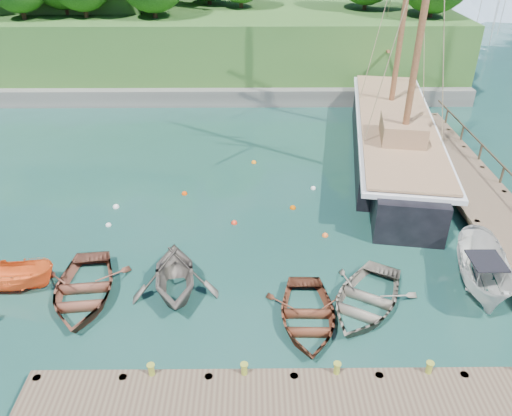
{
  "coord_description": "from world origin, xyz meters",
  "views": [
    {
      "loc": [
        -0.72,
        -16.24,
        13.55
      ],
      "look_at": [
        -0.54,
        3.05,
        2.0
      ],
      "focal_mm": 35.0,
      "sensor_mm": 36.0,
      "label": 1
    }
  ],
  "objects_px": {
    "rowboat_1": "(176,292)",
    "cabin_boat_white": "(479,288)",
    "rowboat_2": "(307,323)",
    "rowboat_0": "(84,297)",
    "rowboat_3": "(364,307)",
    "schooner": "(393,141)",
    "motorboat_orange": "(15,289)"
  },
  "relations": [
    {
      "from": "rowboat_0",
      "to": "schooner",
      "type": "relative_size",
      "value": 0.19
    },
    {
      "from": "rowboat_1",
      "to": "schooner",
      "type": "height_order",
      "value": "schooner"
    },
    {
      "from": "schooner",
      "to": "rowboat_2",
      "type": "bearing_deg",
      "value": -105.54
    },
    {
      "from": "schooner",
      "to": "motorboat_orange",
      "type": "bearing_deg",
      "value": -136.67
    },
    {
      "from": "rowboat_2",
      "to": "schooner",
      "type": "xyz_separation_m",
      "value": [
        6.83,
        14.87,
        1.06
      ]
    },
    {
      "from": "rowboat_3",
      "to": "schooner",
      "type": "xyz_separation_m",
      "value": [
        4.45,
        14.0,
        1.06
      ]
    },
    {
      "from": "schooner",
      "to": "rowboat_1",
      "type": "bearing_deg",
      "value": -123.58
    },
    {
      "from": "rowboat_2",
      "to": "motorboat_orange",
      "type": "xyz_separation_m",
      "value": [
        -11.96,
        2.1,
        0.0
      ]
    },
    {
      "from": "rowboat_3",
      "to": "schooner",
      "type": "bearing_deg",
      "value": 102.56
    },
    {
      "from": "rowboat_0",
      "to": "motorboat_orange",
      "type": "bearing_deg",
      "value": 163.16
    },
    {
      "from": "motorboat_orange",
      "to": "cabin_boat_white",
      "type": "xyz_separation_m",
      "value": [
        19.35,
        -0.15,
        0.0
      ]
    },
    {
      "from": "rowboat_0",
      "to": "rowboat_1",
      "type": "bearing_deg",
      "value": -1.44
    },
    {
      "from": "rowboat_0",
      "to": "rowboat_1",
      "type": "distance_m",
      "value": 3.71
    },
    {
      "from": "rowboat_0",
      "to": "rowboat_3",
      "type": "relative_size",
      "value": 1.03
    },
    {
      "from": "cabin_boat_white",
      "to": "schooner",
      "type": "height_order",
      "value": "schooner"
    },
    {
      "from": "rowboat_1",
      "to": "schooner",
      "type": "bearing_deg",
      "value": 39.11
    },
    {
      "from": "rowboat_0",
      "to": "rowboat_3",
      "type": "xyz_separation_m",
      "value": [
        11.3,
        -0.64,
        0.0
      ]
    },
    {
      "from": "schooner",
      "to": "cabin_boat_white",
      "type": "bearing_deg",
      "value": -78.42
    },
    {
      "from": "rowboat_1",
      "to": "cabin_boat_white",
      "type": "distance_m",
      "value": 12.6
    },
    {
      "from": "rowboat_0",
      "to": "motorboat_orange",
      "type": "height_order",
      "value": "motorboat_orange"
    },
    {
      "from": "rowboat_0",
      "to": "cabin_boat_white",
      "type": "distance_m",
      "value": 16.31
    },
    {
      "from": "rowboat_0",
      "to": "schooner",
      "type": "xyz_separation_m",
      "value": [
        15.75,
        13.35,
        1.06
      ]
    },
    {
      "from": "rowboat_3",
      "to": "motorboat_orange",
      "type": "height_order",
      "value": "motorboat_orange"
    },
    {
      "from": "cabin_boat_white",
      "to": "schooner",
      "type": "relative_size",
      "value": 0.19
    },
    {
      "from": "rowboat_0",
      "to": "motorboat_orange",
      "type": "distance_m",
      "value": 3.1
    },
    {
      "from": "schooner",
      "to": "rowboat_0",
      "type": "bearing_deg",
      "value": -130.58
    },
    {
      "from": "rowboat_2",
      "to": "cabin_boat_white",
      "type": "distance_m",
      "value": 7.64
    },
    {
      "from": "rowboat_1",
      "to": "cabin_boat_white",
      "type": "xyz_separation_m",
      "value": [
        12.6,
        0.13,
        0.0
      ]
    },
    {
      "from": "motorboat_orange",
      "to": "rowboat_2",
      "type": "bearing_deg",
      "value": -100.07
    },
    {
      "from": "rowboat_2",
      "to": "rowboat_3",
      "type": "relative_size",
      "value": 0.93
    },
    {
      "from": "rowboat_2",
      "to": "cabin_boat_white",
      "type": "relative_size",
      "value": 0.87
    },
    {
      "from": "rowboat_3",
      "to": "schooner",
      "type": "height_order",
      "value": "schooner"
    }
  ]
}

